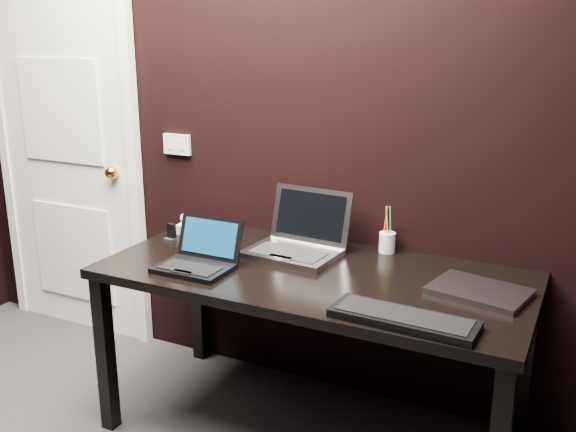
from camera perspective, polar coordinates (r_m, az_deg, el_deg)
The scene contains 11 objects.
wall_back at distance 2.91m, azimuth 0.19°, elevation 9.00°, with size 4.00×4.00×0.00m, color black.
door at distance 3.72m, azimuth -19.07°, elevation 5.71°, with size 0.99×0.10×2.14m.
wall_switch at distance 3.25m, azimuth -9.84°, elevation 6.29°, with size 0.15×0.02×0.10m.
desk at distance 2.60m, azimuth 2.23°, elevation -6.50°, with size 1.70×0.80×0.74m.
netbook at distance 2.61m, azimuth -7.99°, elevation -3.82°, with size 0.29×0.26×0.19m.
silver_laptop at distance 2.75m, azimuth 0.83°, elevation -2.37°, with size 0.40×0.36×0.26m.
ext_keyboard at distance 2.16m, azimuth 10.25°, elevation -8.95°, with size 0.49×0.19×0.03m.
closed_laptop at distance 2.44m, azimuth 16.64°, elevation -6.43°, with size 0.38×0.30×0.02m.
desk_phone at distance 3.05m, azimuth -7.94°, elevation -0.90°, with size 0.20×0.16×0.10m.
mobile_phone at distance 2.96m, azimuth -10.36°, elevation -1.67°, with size 0.05×0.05×0.08m.
pen_cup at distance 2.80m, azimuth 8.81°, elevation -2.25°, with size 0.09×0.09×0.21m.
Camera 1 is at (1.27, -0.79, 1.66)m, focal length 40.00 mm.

